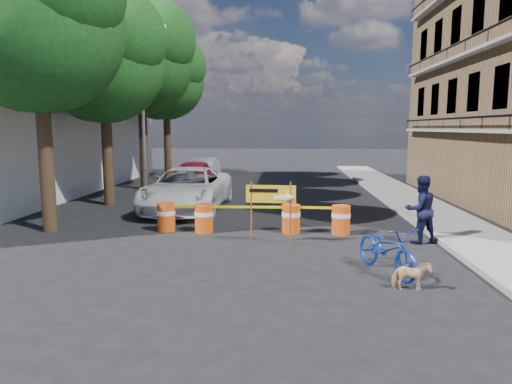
# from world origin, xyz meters

# --- Properties ---
(ground) EXTENTS (120.00, 120.00, 0.00)m
(ground) POSITION_xyz_m (0.00, 0.00, 0.00)
(ground) COLOR black
(ground) RESTS_ON ground
(sidewalk_east) EXTENTS (2.40, 40.00, 0.15)m
(sidewalk_east) POSITION_xyz_m (6.20, 6.00, 0.07)
(sidewalk_east) COLOR gray
(sidewalk_east) RESTS_ON ground
(white_building) EXTENTS (8.00, 22.00, 6.00)m
(white_building) POSITION_xyz_m (-13.00, 10.00, 3.00)
(white_building) COLOR silver
(white_building) RESTS_ON ground
(tree_near) EXTENTS (5.46, 5.20, 9.15)m
(tree_near) POSITION_xyz_m (-6.73, 2.00, 6.36)
(tree_near) COLOR #332316
(tree_near) RESTS_ON ground
(tree_mid_a) EXTENTS (5.25, 5.00, 8.68)m
(tree_mid_a) POSITION_xyz_m (-6.74, 7.00, 6.01)
(tree_mid_a) COLOR #332316
(tree_mid_a) RESTS_ON ground
(tree_mid_b) EXTENTS (5.67, 5.40, 9.62)m
(tree_mid_b) POSITION_xyz_m (-6.73, 12.00, 6.71)
(tree_mid_b) COLOR #332316
(tree_mid_b) RESTS_ON ground
(tree_far) EXTENTS (5.04, 4.80, 8.84)m
(tree_far) POSITION_xyz_m (-6.74, 17.00, 6.22)
(tree_far) COLOR #332316
(tree_far) RESTS_ON ground
(streetlamp) EXTENTS (1.25, 0.18, 8.00)m
(streetlamp) POSITION_xyz_m (-5.93, 9.50, 4.38)
(streetlamp) COLOR gray
(streetlamp) RESTS_ON ground
(barrel_far_left) EXTENTS (0.58, 0.58, 0.90)m
(barrel_far_left) POSITION_xyz_m (-3.12, 2.24, 0.47)
(barrel_far_left) COLOR #EA410D
(barrel_far_left) RESTS_ON ground
(barrel_mid_left) EXTENTS (0.58, 0.58, 0.90)m
(barrel_mid_left) POSITION_xyz_m (-1.88, 2.13, 0.47)
(barrel_mid_left) COLOR #EA410D
(barrel_mid_left) RESTS_ON ground
(barrel_mid_right) EXTENTS (0.58, 0.58, 0.90)m
(barrel_mid_right) POSITION_xyz_m (0.85, 2.21, 0.47)
(barrel_mid_right) COLOR #EA410D
(barrel_mid_right) RESTS_ON ground
(barrel_far_right) EXTENTS (0.58, 0.58, 0.90)m
(barrel_far_right) POSITION_xyz_m (2.39, 2.16, 0.47)
(barrel_far_right) COLOR #EA410D
(barrel_far_right) RESTS_ON ground
(detour_sign) EXTENTS (1.39, 0.27, 1.79)m
(detour_sign) POSITION_xyz_m (0.43, 0.71, 1.31)
(detour_sign) COLOR #592D19
(detour_sign) RESTS_ON ground
(pedestrian) EXTENTS (1.12, 0.98, 1.94)m
(pedestrian) POSITION_xyz_m (4.50, 1.20, 0.97)
(pedestrian) COLOR black
(pedestrian) RESTS_ON ground
(bicycle) EXTENTS (1.12, 1.32, 2.13)m
(bicycle) POSITION_xyz_m (2.95, -1.61, 1.07)
(bicycle) COLOR #153CAB
(bicycle) RESTS_ON ground
(dog) EXTENTS (0.74, 0.35, 0.62)m
(dog) POSITION_xyz_m (3.19, -2.77, 0.31)
(dog) COLOR #E6B384
(dog) RESTS_ON ground
(suv_white) EXTENTS (3.05, 6.21, 1.70)m
(suv_white) POSITION_xyz_m (-3.22, 6.02, 0.85)
(suv_white) COLOR white
(suv_white) RESTS_ON ground
(sedan_red) EXTENTS (2.25, 4.86, 1.61)m
(sedan_red) POSITION_xyz_m (-4.02, 11.27, 0.81)
(sedan_red) COLOR maroon
(sedan_red) RESTS_ON ground
(sedan_silver) EXTENTS (1.69, 4.42, 1.44)m
(sedan_silver) POSITION_xyz_m (-4.37, 16.08, 0.72)
(sedan_silver) COLOR #B6BABE
(sedan_silver) RESTS_ON ground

